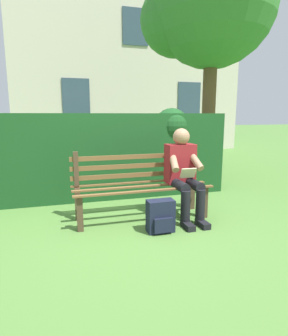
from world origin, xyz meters
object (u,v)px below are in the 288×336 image
Objects in this scene: park_bench at (140,184)px; person_seated at (184,171)px; backpack at (161,216)px; tree at (206,8)px.

park_bench is 1.51× the size of person_seated.
tree is at bearing -124.93° from backpack.
person_seated is 3.08× the size of backpack.
tree is 4.87m from backpack.
person_seated reaches higher than park_bench.
park_bench is 4.65× the size of backpack.
backpack is (-0.09, 0.56, -0.27)m from park_bench.
person_seated is 4.17m from tree.
park_bench is 0.63m from backpack.
person_seated is at bearing -140.22° from backpack.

